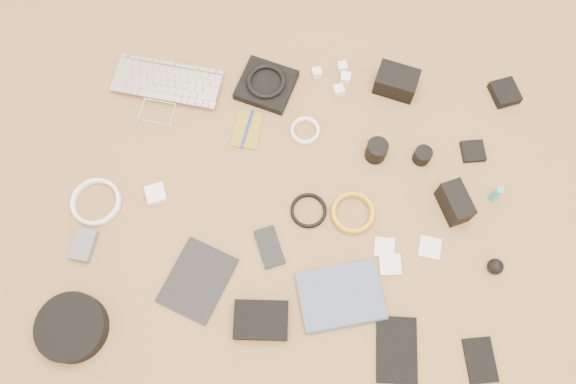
{
  "coord_description": "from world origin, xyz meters",
  "views": [
    {
      "loc": [
        0.01,
        -0.58,
        1.71
      ],
      "look_at": [
        -0.02,
        0.02,
        0.02
      ],
      "focal_mm": 35.0,
      "sensor_mm": 36.0,
      "label": 1
    }
  ],
  "objects_px": {
    "phone": "(269,247)",
    "headphone_case": "(72,328)",
    "laptop": "(163,96)",
    "paperback": "(347,327)",
    "dslr_camera": "(396,82)",
    "tablet": "(198,280)"
  },
  "relations": [
    {
      "from": "laptop",
      "to": "phone",
      "type": "relative_size",
      "value": 2.89
    },
    {
      "from": "paperback",
      "to": "phone",
      "type": "bearing_deg",
      "value": 33.41
    },
    {
      "from": "laptop",
      "to": "tablet",
      "type": "relative_size",
      "value": 1.67
    },
    {
      "from": "dslr_camera",
      "to": "laptop",
      "type": "bearing_deg",
      "value": -157.74
    },
    {
      "from": "dslr_camera",
      "to": "headphone_case",
      "type": "distance_m",
      "value": 1.29
    },
    {
      "from": "dslr_camera",
      "to": "headphone_case",
      "type": "bearing_deg",
      "value": -121.55
    },
    {
      "from": "dslr_camera",
      "to": "paperback",
      "type": "height_order",
      "value": "dslr_camera"
    },
    {
      "from": "dslr_camera",
      "to": "paperback",
      "type": "bearing_deg",
      "value": -84.07
    },
    {
      "from": "headphone_case",
      "to": "paperback",
      "type": "xyz_separation_m",
      "value": [
        0.81,
        0.04,
        -0.02
      ]
    },
    {
      "from": "phone",
      "to": "headphone_case",
      "type": "height_order",
      "value": "headphone_case"
    },
    {
      "from": "phone",
      "to": "headphone_case",
      "type": "bearing_deg",
      "value": -174.74
    },
    {
      "from": "headphone_case",
      "to": "laptop",
      "type": "bearing_deg",
      "value": 77.59
    },
    {
      "from": "phone",
      "to": "headphone_case",
      "type": "xyz_separation_m",
      "value": [
        -0.56,
        -0.27,
        0.02
      ]
    },
    {
      "from": "laptop",
      "to": "phone",
      "type": "height_order",
      "value": "laptop"
    },
    {
      "from": "laptop",
      "to": "phone",
      "type": "distance_m",
      "value": 0.64
    },
    {
      "from": "tablet",
      "to": "phone",
      "type": "xyz_separation_m",
      "value": [
        0.21,
        0.11,
        0.0
      ]
    },
    {
      "from": "dslr_camera",
      "to": "paperback",
      "type": "relative_size",
      "value": 0.56
    },
    {
      "from": "laptop",
      "to": "dslr_camera",
      "type": "relative_size",
      "value": 2.68
    },
    {
      "from": "laptop",
      "to": "headphone_case",
      "type": "height_order",
      "value": "headphone_case"
    },
    {
      "from": "dslr_camera",
      "to": "paperback",
      "type": "distance_m",
      "value": 0.84
    },
    {
      "from": "phone",
      "to": "headphone_case",
      "type": "distance_m",
      "value": 0.63
    },
    {
      "from": "headphone_case",
      "to": "paperback",
      "type": "distance_m",
      "value": 0.81
    }
  ]
}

